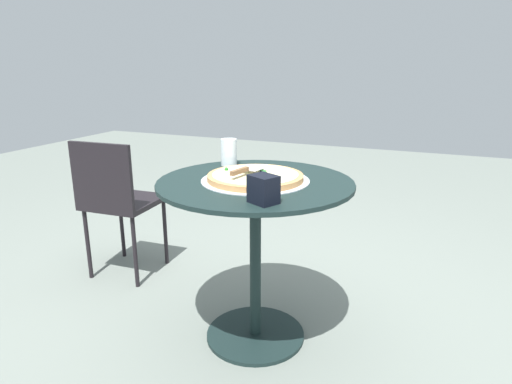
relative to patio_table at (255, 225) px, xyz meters
name	(u,v)px	position (x,y,z in m)	size (l,w,h in m)	color
ground_plane	(255,336)	(0.00, 0.00, -0.56)	(10.00, 10.00, 0.00)	slate
patio_table	(255,225)	(0.00, 0.00, 0.00)	(0.84, 0.84, 0.76)	black
pizza_on_tray	(256,177)	(0.01, 0.00, 0.21)	(0.46, 0.46, 0.05)	silver
pizza_server	(246,170)	(-0.03, 0.03, 0.25)	(0.22, 0.10, 0.02)	silver
drinking_cup	(229,152)	(0.22, 0.23, 0.26)	(0.08, 0.08, 0.13)	white
napkin_dispenser	(263,189)	(-0.27, -0.15, 0.25)	(0.10, 0.08, 0.10)	black
patio_chair_far	(117,197)	(0.26, 0.98, -0.06)	(0.40, 0.40, 0.83)	black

